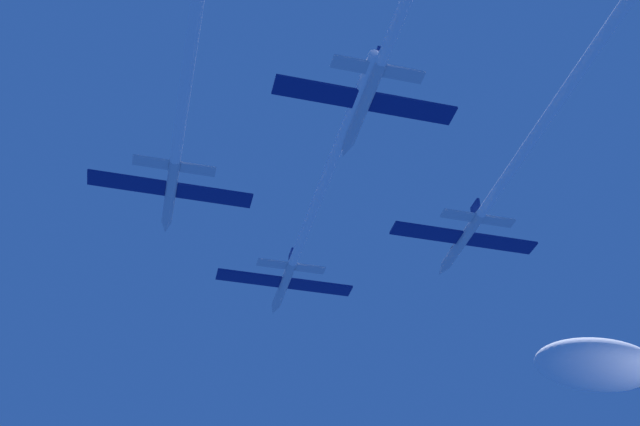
# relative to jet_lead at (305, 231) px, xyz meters

# --- Properties ---
(jet_lead) EXTENTS (16.79, 45.64, 2.78)m
(jet_lead) POSITION_rel_jet_lead_xyz_m (0.00, 0.00, 0.00)
(jet_lead) COLOR silver
(jet_left_wing) EXTENTS (16.79, 53.22, 2.78)m
(jet_left_wing) POSITION_rel_jet_lead_xyz_m (-15.16, -18.93, -0.34)
(jet_left_wing) COLOR silver
(jet_right_wing) EXTENTS (16.79, 49.41, 2.78)m
(jet_right_wing) POSITION_rel_jet_lead_xyz_m (17.33, -16.73, -0.70)
(jet_right_wing) COLOR silver
(cloud_puffy) EXTENTS (23.40, 12.87, 8.19)m
(cloud_puffy) POSITION_rel_jet_lead_xyz_m (61.84, 40.43, 9.71)
(cloud_puffy) COLOR white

